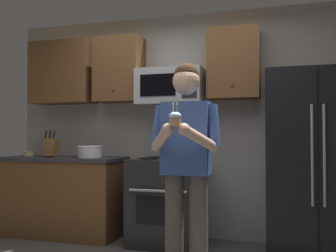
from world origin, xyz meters
TOP-DOWN VIEW (x-y plane):
  - wall_back at (0.00, 1.75)m, footprint 4.40×0.10m
  - oven_range at (-0.15, 1.36)m, footprint 0.76×0.70m
  - microwave at (-0.15, 1.48)m, footprint 0.74×0.41m
  - refrigerator at (1.35, 1.32)m, footprint 0.90×0.75m
  - cabinet_row_upper at (-0.72, 1.53)m, footprint 2.78×0.36m
  - counter_left at (-1.45, 1.38)m, footprint 1.44×0.66m
  - knife_block at (-1.59, 1.33)m, footprint 0.16×0.15m
  - bowl_large_white at (-1.08, 1.35)m, footprint 0.29×0.29m
  - bowl_small_colored at (-1.95, 1.41)m, footprint 0.13×0.13m
  - person at (0.31, 0.33)m, footprint 0.60×0.48m
  - cupcake at (0.31, -0.00)m, footprint 0.09×0.09m

SIDE VIEW (x-z plane):
  - oven_range at x=-0.15m, z-range 0.00..0.93m
  - counter_left at x=-1.45m, z-range 0.00..0.92m
  - refrigerator at x=1.35m, z-range 0.00..1.80m
  - bowl_small_colored at x=-1.95m, z-range 0.92..0.98m
  - bowl_large_white at x=-1.08m, z-range 0.92..1.06m
  - person at x=0.31m, z-range 0.11..1.88m
  - knife_block at x=-1.59m, z-range 0.87..1.19m
  - cupcake at x=0.31m, z-range 1.21..1.38m
  - wall_back at x=0.00m, z-range 0.00..2.60m
  - microwave at x=-0.15m, z-range 1.52..1.92m
  - cabinet_row_upper at x=-0.72m, z-range 1.57..2.33m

